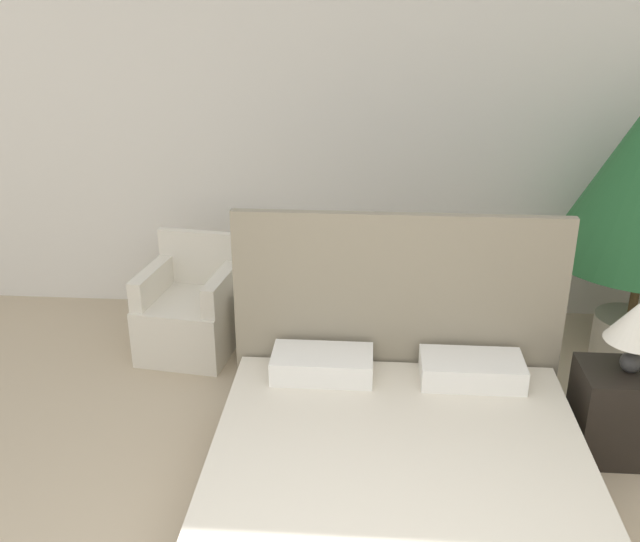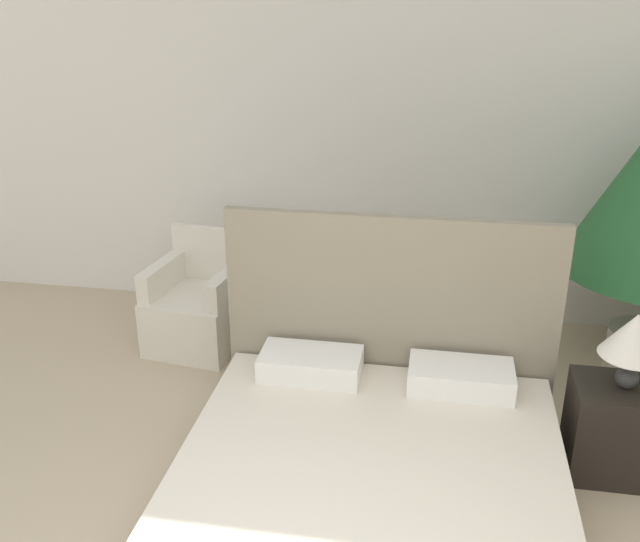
{
  "view_description": "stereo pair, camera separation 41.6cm",
  "coord_description": "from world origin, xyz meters",
  "px_view_note": "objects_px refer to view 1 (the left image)",
  "views": [
    {
      "loc": [
        0.0,
        -1.61,
        2.56
      ],
      "look_at": [
        -0.3,
        2.58,
        0.82
      ],
      "focal_mm": 40.0,
      "sensor_mm": 36.0,
      "label": 1
    },
    {
      "loc": [
        0.42,
        -1.56,
        2.56
      ],
      "look_at": [
        -0.3,
        2.58,
        0.82
      ],
      "focal_mm": 40.0,
      "sensor_mm": 36.0,
      "label": 2
    }
  ],
  "objects_px": {
    "armchair_near_window_left": "(190,315)",
    "side_table": "(257,324)",
    "bed": "(397,482)",
    "table_lamp": "(638,323)",
    "nightstand": "(619,412)",
    "armchair_near_window_right": "(328,320)"
  },
  "relations": [
    {
      "from": "bed",
      "to": "nightstand",
      "type": "distance_m",
      "value": 1.45
    },
    {
      "from": "armchair_near_window_left",
      "to": "nightstand",
      "type": "distance_m",
      "value": 2.93
    },
    {
      "from": "armchair_near_window_left",
      "to": "armchair_near_window_right",
      "type": "relative_size",
      "value": 1.0
    },
    {
      "from": "bed",
      "to": "armchair_near_window_right",
      "type": "bearing_deg",
      "value": 104.65
    },
    {
      "from": "nightstand",
      "to": "table_lamp",
      "type": "relative_size",
      "value": 1.25
    },
    {
      "from": "armchair_near_window_left",
      "to": "side_table",
      "type": "xyz_separation_m",
      "value": [
        0.5,
        -0.04,
        -0.03
      ]
    },
    {
      "from": "armchair_near_window_right",
      "to": "table_lamp",
      "type": "bearing_deg",
      "value": -26.6
    },
    {
      "from": "table_lamp",
      "to": "bed",
      "type": "bearing_deg",
      "value": -151.99
    },
    {
      "from": "table_lamp",
      "to": "armchair_near_window_left",
      "type": "bearing_deg",
      "value": 159.17
    },
    {
      "from": "bed",
      "to": "armchair_near_window_left",
      "type": "distance_m",
      "value": 2.26
    },
    {
      "from": "armchair_near_window_left",
      "to": "side_table",
      "type": "relative_size",
      "value": 1.7
    },
    {
      "from": "armchair_near_window_left",
      "to": "table_lamp",
      "type": "distance_m",
      "value": 2.99
    },
    {
      "from": "armchair_near_window_left",
      "to": "side_table",
      "type": "distance_m",
      "value": 0.51
    },
    {
      "from": "armchair_near_window_left",
      "to": "side_table",
      "type": "height_order",
      "value": "armchair_near_window_left"
    },
    {
      "from": "side_table",
      "to": "bed",
      "type": "bearing_deg",
      "value": -60.44
    },
    {
      "from": "bed",
      "to": "armchair_near_window_right",
      "type": "distance_m",
      "value": 1.78
    },
    {
      "from": "armchair_near_window_right",
      "to": "bed",
      "type": "bearing_deg",
      "value": -70.88
    },
    {
      "from": "nightstand",
      "to": "bed",
      "type": "bearing_deg",
      "value": -151.67
    },
    {
      "from": "armchair_near_window_right",
      "to": "nightstand",
      "type": "relative_size",
      "value": 1.54
    },
    {
      "from": "armchair_near_window_left",
      "to": "nightstand",
      "type": "xyz_separation_m",
      "value": [
        2.74,
        -1.04,
        -0.01
      ]
    },
    {
      "from": "armchair_near_window_right",
      "to": "table_lamp",
      "type": "relative_size",
      "value": 1.92
    },
    {
      "from": "bed",
      "to": "armchair_near_window_left",
      "type": "height_order",
      "value": "bed"
    }
  ]
}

